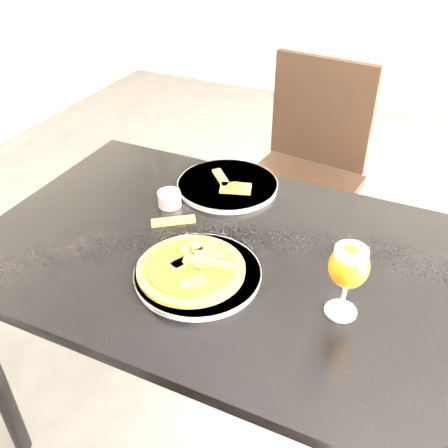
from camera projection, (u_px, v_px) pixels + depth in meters
The scene contains 10 objects.
ground at pixel (289, 446), 1.61m from camera, with size 6.00×6.00×0.00m, color #4B4B4D.
dining_table at pixel (218, 274), 1.30m from camera, with size 1.20×0.80×0.75m.
chair_far at pixel (304, 171), 2.03m from camera, with size 0.49×0.49×0.95m.
plate_main at pixel (198, 274), 1.15m from camera, with size 0.29×0.29×0.02m, color silver.
pizza at pixel (192, 268), 1.15m from camera, with size 0.25×0.25×0.03m.
plate_second at pixel (227, 185), 1.48m from camera, with size 0.29×0.29×0.02m, color silver.
crust_scraps at pixel (231, 185), 1.46m from camera, with size 0.16×0.12×0.01m.
loose_crust at pixel (173, 221), 1.33m from camera, with size 0.12×0.03×0.01m, color #985D24.
sauce_cup at pixel (169, 198), 1.39m from camera, with size 0.07×0.07×0.04m.
beer_glass at pixel (349, 267), 0.99m from camera, with size 0.08×0.08×0.17m.
Camera 1 is at (0.19, -0.91, 1.52)m, focal length 40.00 mm.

